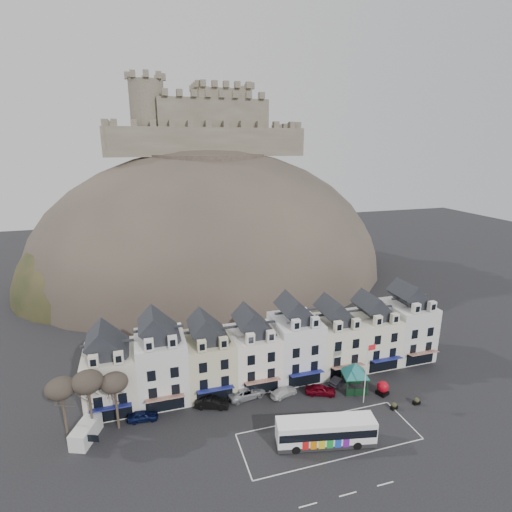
{
  "coord_description": "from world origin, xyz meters",
  "views": [
    {
      "loc": [
        -18.77,
        -35.92,
        35.04
      ],
      "look_at": [
        -0.54,
        24.0,
        17.41
      ],
      "focal_mm": 28.0,
      "sensor_mm": 36.0,
      "label": 1
    }
  ],
  "objects": [
    {
      "name": "planter_west",
      "position": [
        16.66,
        3.5,
        0.48
      ],
      "size": [
        1.0,
        0.7,
        1.0
      ],
      "rotation": [
        0.0,
        0.0,
        -0.01
      ],
      "color": "black",
      "rests_on": "ground"
    },
    {
      "name": "white_van",
      "position": [
        -26.73,
        9.5,
        1.08
      ],
      "size": [
        3.65,
        5.13,
        2.15
      ],
      "rotation": [
        0.0,
        0.0,
        -0.38
      ],
      "color": "silver",
      "rests_on": "ground"
    },
    {
      "name": "tree_left_near",
      "position": [
        -23.0,
        10.5,
        6.55
      ],
      "size": [
        3.43,
        3.43,
        7.84
      ],
      "color": "#322820",
      "rests_on": "ground"
    },
    {
      "name": "car_black",
      "position": [
        -10.8,
        11.12,
        0.77
      ],
      "size": [
        4.97,
        3.12,
        1.55
      ],
      "primitive_type": "imported",
      "rotation": [
        0.0,
        0.0,
        1.23
      ],
      "color": "black",
      "rests_on": "ground"
    },
    {
      "name": "tree_left_far",
      "position": [
        -29.0,
        10.5,
        6.9
      ],
      "size": [
        3.61,
        3.61,
        8.24
      ],
      "color": "#322820",
      "rests_on": "ground"
    },
    {
      "name": "red_buoy",
      "position": [
        13.42,
        6.88,
        1.07
      ],
      "size": [
        1.81,
        1.81,
        2.1
      ],
      "rotation": [
        0.0,
        0.0,
        0.35
      ],
      "color": "black",
      "rests_on": "ground"
    },
    {
      "name": "car_white",
      "position": [
        -0.4,
        10.76,
        0.62
      ],
      "size": [
        4.6,
        2.97,
        1.24
      ],
      "primitive_type": "imported",
      "rotation": [
        0.0,
        0.0,
        1.88
      ],
      "color": "silver",
      "rests_on": "ground"
    },
    {
      "name": "tree_left_mid",
      "position": [
        -26.0,
        10.5,
        7.24
      ],
      "size": [
        3.78,
        3.78,
        8.64
      ],
      "color": "#322820",
      "rests_on": "ground"
    },
    {
      "name": "car_charcoal",
      "position": [
        8.85,
        11.0,
        0.66
      ],
      "size": [
        4.24,
        2.94,
        1.33
      ],
      "primitive_type": "imported",
      "rotation": [
        0.0,
        0.0,
        2.0
      ],
      "color": "black",
      "rests_on": "ground"
    },
    {
      "name": "car_navy",
      "position": [
        -20.0,
        11.12,
        0.67
      ],
      "size": [
        4.06,
        1.9,
        1.34
      ],
      "primitive_type": "imported",
      "rotation": [
        0.0,
        0.0,
        1.49
      ],
      "color": "#0B1137",
      "rests_on": "ground"
    },
    {
      "name": "car_silver",
      "position": [
        -5.6,
        12.0,
        0.77
      ],
      "size": [
        5.77,
        3.41,
        1.53
      ],
      "primitive_type": "imported",
      "rotation": [
        0.0,
        0.0,
        1.74
      ],
      "color": "#ADAFB5",
      "rests_on": "ground"
    },
    {
      "name": "bus_shelter",
      "position": [
        9.98,
        9.03,
        3.49
      ],
      "size": [
        6.9,
        6.9,
        4.5
      ],
      "rotation": [
        0.0,
        0.0,
        -0.23
      ],
      "color": "black",
      "rests_on": "ground"
    },
    {
      "name": "townhouse_terrace",
      "position": [
        0.15,
        15.97,
        5.3
      ],
      "size": [
        54.4,
        9.35,
        11.8
      ],
      "color": "beige",
      "rests_on": "ground"
    },
    {
      "name": "planter_east",
      "position": [
        13.0,
        3.5,
        0.48
      ],
      "size": [
        1.06,
        0.69,
        0.99
      ],
      "rotation": [
        0.0,
        0.0,
        0.16
      ],
      "color": "black",
      "rests_on": "ground"
    },
    {
      "name": "castle_hill",
      "position": [
        1.25,
        68.95,
        0.11
      ],
      "size": [
        100.0,
        76.0,
        68.0
      ],
      "color": "#3C352F",
      "rests_on": "ground"
    },
    {
      "name": "ground",
      "position": [
        0.0,
        0.0,
        0.0
      ],
      "size": [
        300.0,
        300.0,
        0.0
      ],
      "primitive_type": "plane",
      "color": "black",
      "rests_on": "ground"
    },
    {
      "name": "castle",
      "position": [
        0.51,
        75.93,
        40.19
      ],
      "size": [
        50.2,
        22.2,
        22.0
      ],
      "color": "brown",
      "rests_on": "ground"
    },
    {
      "name": "bus",
      "position": [
        1.01,
        0.32,
        1.86
      ],
      "size": [
        12.23,
        5.11,
        3.36
      ],
      "rotation": [
        0.0,
        0.0,
        -0.2
      ],
      "color": "#262628",
      "rests_on": "ground"
    },
    {
      "name": "car_maroon",
      "position": [
        4.8,
        9.5,
        0.74
      ],
      "size": [
        4.68,
        3.25,
        1.48
      ],
      "primitive_type": "imported",
      "rotation": [
        0.0,
        0.0,
        1.19
      ],
      "color": "#610512",
      "rests_on": "ground"
    },
    {
      "name": "flagpole",
      "position": [
        9.89,
        6.01,
        5.21
      ],
      "size": [
        1.32,
        0.18,
        9.13
      ],
      "rotation": [
        0.0,
        0.0,
        0.08
      ],
      "color": "silver",
      "rests_on": "ground"
    },
    {
      "name": "coach_bay_markings",
      "position": [
        2.0,
        1.25,
        0.0
      ],
      "size": [
        22.0,
        7.5,
        0.01
      ],
      "primitive_type": "cube",
      "color": "silver",
      "rests_on": "ground"
    }
  ]
}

